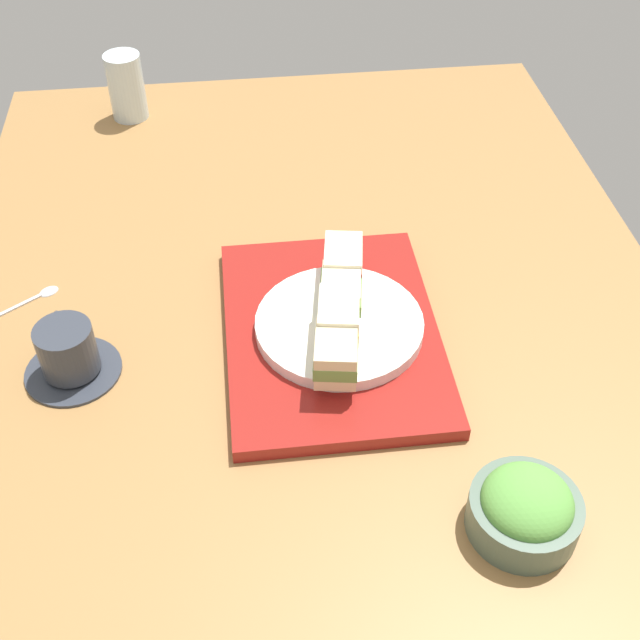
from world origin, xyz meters
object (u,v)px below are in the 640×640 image
Objects in this scene: salad_bowl at (525,509)px; drinking_glass at (126,87)px; sandwich_farmost at (343,263)px; teaspoon at (39,295)px; sandwich_plate at (339,325)px; coffee_cup at (68,353)px; sandwich_nearmost at (336,354)px; sandwich_inner_far at (341,292)px; sandwich_inner_near at (339,320)px.

salad_bowl is 1.01× the size of drinking_glass.
sandwich_farmost reaches higher than teaspoon.
sandwich_plate is 2.61× the size of sandwich_farmost.
sandwich_plate is 1.84× the size of drinking_glass.
sandwich_farmost is 0.68× the size of coffee_cup.
drinking_glass reaches higher than sandwich_plate.
drinking_glass is at bearing 21.78° from sandwich_nearmost.
sandwich_plate is 34.24cm from coffee_cup.
sandwich_nearmost reaches higher than coffee_cup.
sandwich_inner_far is 0.72× the size of drinking_glass.
salad_bowl is at bearing -160.27° from sandwich_farmost.
drinking_glass is (62.30, 29.85, 3.07)cm from sandwich_plate.
sandwich_inner_far is 66.81cm from drinking_glass.
sandwich_plate is 42.67cm from teaspoon.
sandwich_nearmost reaches higher than sandwich_plate.
sandwich_farmost reaches higher than salad_bowl.
sandwich_inner_near is 31.86cm from salad_bowl.
drinking_glass reaches higher than salad_bowl.
coffee_cup reaches higher than salad_bowl.
drinking_glass is at bearing 27.05° from sandwich_inner_far.
sandwich_inner_far is 0.68× the size of coffee_cup.
teaspoon is at bearing 51.85° from salad_bowl.
sandwich_plate is at bearing -108.68° from teaspoon.
teaspoon is (22.04, 38.74, -5.89)cm from sandwich_nearmost.
sandwich_nearmost is 0.66× the size of coffee_cup.
sandwich_inner_near is 0.73× the size of drinking_glass.
sandwich_inner_near is 33.85cm from coffee_cup.
coffee_cup is at bearing 96.95° from sandwich_inner_far.
sandwich_nearmost is at bearing 38.05° from salad_bowl.
sandwich_farmost is (11.20, -2.14, -0.23)cm from sandwich_inner_near.
sandwich_farmost is (5.60, -1.07, 0.23)cm from sandwich_inner_far.
drinking_glass is (63.74, -4.36, 2.59)cm from coffee_cup.
coffee_cup is (28.73, 49.64, 0.11)cm from salad_bowl.
sandwich_plate is at bearing 27.10° from salad_bowl.
salad_bowl is (-38.57, -13.83, -3.06)cm from sandwich_farmost.
coffee_cup is (-1.44, 34.21, 0.47)cm from sandwich_plate.
sandwich_nearmost is at bearing -102.05° from coffee_cup.
sandwich_plate is at bearing -154.40° from drinking_glass.
sandwich_inner_far is 5.70cm from sandwich_farmost.
sandwich_farmost is 41.09cm from salad_bowl.
sandwich_plate is at bearing -10.83° from sandwich_inner_near.
teaspoon is (15.08, 6.14, -2.97)cm from coffee_cup.
sandwich_nearmost is (-8.40, 1.61, 3.39)cm from sandwich_plate.
sandwich_plate is 4.63cm from sandwich_inner_near.
sandwich_farmost reaches higher than coffee_cup.
sandwich_farmost is at bearing -149.73° from drinking_glass.
sandwich_nearmost is at bearing 169.17° from sandwich_plate.
sandwich_inner_far is 42.68cm from teaspoon.
teaspoon is at bearing 71.32° from sandwich_plate.
drinking_glass is at bearing 25.60° from sandwich_plate.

